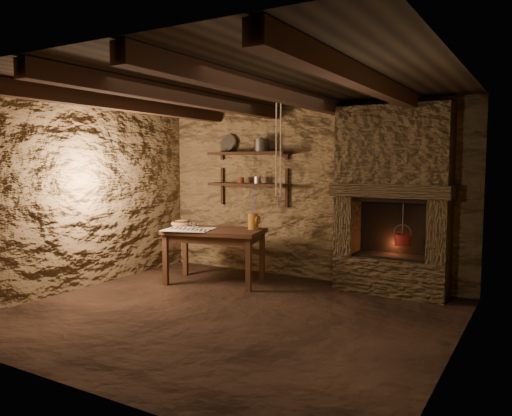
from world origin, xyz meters
The scene contains 25 objects.
floor centered at (0.00, 0.00, 0.00)m, with size 4.50×4.50×0.00m, color black.
back_wall centered at (0.00, 2.00, 1.20)m, with size 4.50×0.04×2.40m, color brown.
front_wall centered at (0.00, -2.00, 1.20)m, with size 4.50×0.04×2.40m, color brown.
left_wall centered at (-2.25, 0.00, 1.20)m, with size 0.04×4.00×2.40m, color brown.
right_wall centered at (2.25, 0.00, 1.20)m, with size 0.04×4.00×2.40m, color brown.
ceiling centered at (0.00, 0.00, 2.40)m, with size 4.50×4.00×0.04m, color black.
beam_far_left centered at (-1.50, 0.00, 2.31)m, with size 0.14×3.95×0.16m, color black.
beam_mid_left centered at (-0.50, 0.00, 2.31)m, with size 0.14×3.95×0.16m, color black.
beam_mid_right centered at (0.50, 0.00, 2.31)m, with size 0.14×3.95×0.16m, color black.
beam_far_right centered at (1.50, 0.00, 2.31)m, with size 0.14×3.95×0.16m, color black.
shelf_lower centered at (-0.85, 1.84, 1.30)m, with size 1.25×0.30×0.04m, color black.
shelf_upper centered at (-0.85, 1.84, 1.75)m, with size 1.25×0.30×0.04m, color black.
hearth centered at (1.25, 1.77, 1.23)m, with size 1.43×0.51×2.30m.
work_table centered at (-0.94, 1.10, 0.39)m, with size 1.41×1.00×0.73m.
linen_cloth centered at (-1.20, 0.89, 0.73)m, with size 0.62×0.50×0.01m, color white.
pewter_cutlery_row centered at (-1.20, 0.87, 0.74)m, with size 0.52×0.20×0.01m, color gray, non-canonical shape.
drinking_glasses centered at (-1.18, 1.01, 0.78)m, with size 0.20×0.06×0.08m, color white, non-canonical shape.
stoneware_jug centered at (-0.48, 1.35, 0.94)m, with size 0.18×0.18×0.49m.
wooden_bowl centered at (-1.52, 1.12, 0.77)m, with size 0.30×0.30×0.11m, color #9F6F45.
iron_stockpot centered at (-0.64, 1.84, 1.85)m, with size 0.21×0.21×0.16m, color #2F2D2A.
tin_pan centered at (-1.27, 1.94, 1.91)m, with size 0.27×0.27×0.04m, color #989793.
small_kettle centered at (-0.70, 1.84, 1.37)m, with size 0.14×0.11×0.15m, color #989793, non-canonical shape.
rusty_tin centered at (-0.98, 1.84, 1.36)m, with size 0.08×0.08×0.08m, color #501E10.
red_pot centered at (1.39, 1.72, 0.70)m, with size 0.21×0.21×0.54m.
hanging_ropes centered at (0.05, 1.05, 1.80)m, with size 0.08×0.08×1.20m, color #C9AD8E, non-canonical shape.
Camera 1 is at (2.89, -4.31, 1.61)m, focal length 35.00 mm.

